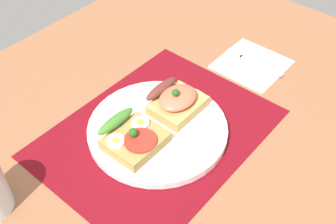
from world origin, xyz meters
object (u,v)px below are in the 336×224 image
Objects in this scene: plate at (158,129)px; sandwich_salmon at (177,101)px; sandwich_egg_tomato at (133,138)px; napkin at (252,64)px; fork at (252,62)px.

plate is 6.52cm from sandwich_salmon.
sandwich_egg_tomato reaches higher than napkin.
sandwich_egg_tomato is at bearing 175.45° from fork.
napkin is at bearing -6.42° from sandwich_salmon.
fork is (29.32, -2.22, -0.29)cm from plate.
fork is at bearing 59.82° from napkin.
sandwich_egg_tomato is 0.71× the size of napkin.
plate is 29.40cm from fork.
plate reaches higher than fork.
napkin is at bearing -4.86° from sandwich_egg_tomato.
sandwich_salmon is 23.76cm from fork.
fork is at bearing -5.96° from sandwich_salmon.
napkin is (35.16, -2.99, -3.04)cm from sandwich_egg_tomato.
fork is (23.43, -2.45, -3.09)cm from sandwich_salmon.
plate is 1.84× the size of napkin.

